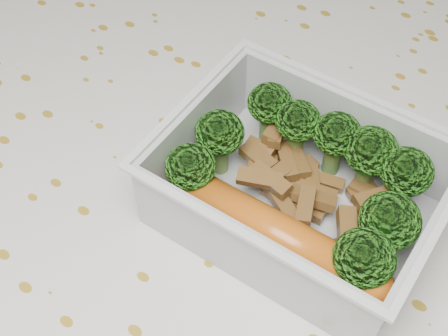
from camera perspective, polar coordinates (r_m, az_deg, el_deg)
The scene contains 6 objects.
dining_table at distance 0.51m, azimuth 1.38°, elevation -7.89°, with size 1.40×0.90×0.75m.
tablecloth at distance 0.47m, azimuth 1.50°, elevation -4.76°, with size 1.46×0.96×0.19m.
lunch_container at distance 0.41m, azimuth 6.85°, elevation -2.48°, with size 0.19×0.15×0.06m.
broccoli_florets at distance 0.40m, azimuth 8.91°, elevation -0.06°, with size 0.16×0.12×0.05m.
meat_pile at distance 0.42m, azimuth 7.05°, elevation -1.29°, with size 0.11×0.07×0.03m.
sausage at distance 0.39m, azimuth 4.75°, elevation -6.07°, with size 0.16×0.04×0.03m.
Camera 1 is at (0.15, -0.21, 1.11)m, focal length 50.00 mm.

